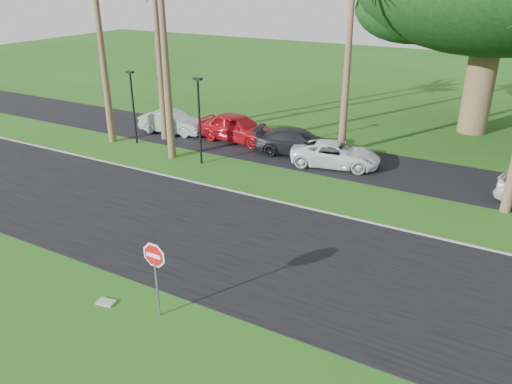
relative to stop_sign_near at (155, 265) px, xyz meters
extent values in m
plane|color=#224F13|center=(-0.50, 3.00, -1.77)|extent=(120.00, 120.00, 0.00)
cube|color=black|center=(-0.50, 5.00, -1.76)|extent=(120.00, 8.00, 0.02)
cube|color=black|center=(-0.50, 15.50, -1.76)|extent=(120.00, 5.00, 0.02)
cube|color=gray|center=(-0.50, 9.05, -1.74)|extent=(120.00, 0.12, 0.06)
cylinder|color=gray|center=(0.00, 0.00, -0.77)|extent=(0.07, 0.07, 2.00)
cylinder|color=white|center=(0.00, 0.00, 0.33)|extent=(1.05, 0.02, 1.05)
cylinder|color=red|center=(0.00, 0.00, 0.33)|extent=(0.90, 0.02, 0.90)
cube|color=white|center=(0.00, 0.00, 0.33)|extent=(0.50, 0.02, 0.12)
cone|color=brown|center=(-13.50, 12.00, 3.48)|extent=(0.44, 0.44, 10.50)
cone|color=brown|center=(-11.00, 14.00, 2.73)|extent=(0.44, 0.44, 9.00)
cone|color=brown|center=(-8.50, 11.50, 3.98)|extent=(0.44, 0.44, 11.50)
cone|color=brown|center=(-0.50, 17.00, 2.98)|extent=(0.44, 0.44, 9.50)
cylinder|color=brown|center=(5.50, 25.00, 1.23)|extent=(1.80, 1.80, 6.00)
cylinder|color=black|center=(-12.00, 12.50, 0.33)|extent=(0.12, 0.12, 4.20)
cube|color=black|center=(-12.00, 12.50, 2.51)|extent=(0.45, 0.25, 0.12)
cylinder|color=black|center=(-6.50, 11.50, 0.48)|extent=(0.12, 0.12, 4.50)
cube|color=black|center=(-6.50, 11.50, 2.81)|extent=(0.45, 0.25, 0.12)
imported|color=silver|center=(-11.32, 15.21, -1.06)|extent=(4.47, 2.05, 1.42)
imported|color=#AA0E17|center=(-6.80, 15.80, -0.92)|extent=(5.08, 2.20, 1.71)
imported|color=black|center=(-2.50, 15.36, -1.05)|extent=(5.29, 3.01, 1.45)
imported|color=white|center=(0.02, 14.65, -1.12)|extent=(5.05, 3.09, 1.31)
cube|color=gray|center=(-1.86, -0.35, -1.74)|extent=(0.60, 0.44, 0.06)
camera|label=1|loc=(8.59, -9.34, 7.74)|focal=35.00mm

